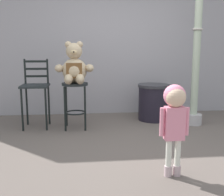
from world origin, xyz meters
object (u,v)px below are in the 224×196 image
Objects in this scene: bar_stool_with_teddy at (75,96)px; bar_chair_empty at (36,89)px; teddy_bear at (74,68)px; trash_bin at (154,102)px; child_walking at (175,111)px; lamppost at (196,61)px.

bar_chair_empty is at bearing 168.12° from bar_stool_with_teddy.
teddy_bear is 0.75m from bar_chair_empty.
trash_bin is 0.59× the size of bar_chair_empty.
bar_stool_with_teddy is 2.11m from child_walking.
teddy_bear reaches higher than bar_stool_with_teddy.
child_walking is at bearing -60.35° from teddy_bear.
bar_stool_with_teddy is 1.48m from trash_bin.
bar_stool_with_teddy is 2.09m from lamppost.
trash_bin is at bearing 16.19° from bar_stool_with_teddy.
child_walking is 1.43× the size of trash_bin.
bar_chair_empty is (-2.66, 0.10, -0.45)m from lamppost.
child_walking is at bearing -117.67° from lamppost.
bar_chair_empty is at bearing -172.43° from trash_bin.
teddy_bear is 2.02m from lamppost.
lamppost is (2.01, 0.07, 0.10)m from teddy_bear.
trash_bin is at bearing 136.91° from child_walking.
lamppost reaches higher than bar_chair_empty.
teddy_bear is 1.00× the size of trash_bin.
lamppost is at bearing -31.20° from trash_bin.
child_walking is 0.34× the size of lamppost.
bar_chair_empty is at bearing -173.32° from child_walking.
teddy_bear is at bearing -162.67° from trash_bin.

